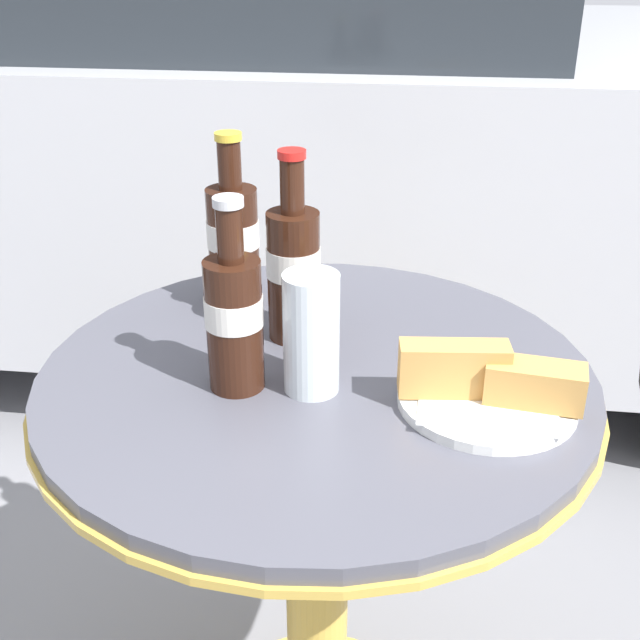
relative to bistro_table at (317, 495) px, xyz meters
The scene contains 7 objects.
bistro_table is the anchor object (origin of this frame).
cola_bottle_left 0.30m from the bistro_table, 115.56° to the left, with size 0.07×0.07×0.25m.
cola_bottle_right 0.30m from the bistro_table, 150.87° to the right, with size 0.07×0.07×0.23m.
cola_bottle_center 0.37m from the bistro_table, 127.84° to the left, with size 0.07×0.07×0.24m.
drinking_glass 0.26m from the bistro_table, 95.67° to the right, with size 0.06×0.06×0.14m.
lunch_plate_near 0.30m from the bistro_table, 15.80° to the right, with size 0.21×0.20×0.07m.
parked_car 1.73m from the bistro_table, 105.59° to the left, with size 4.39×1.76×1.33m.
Camera 1 is at (0.11, -0.84, 1.18)m, focal length 45.00 mm.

